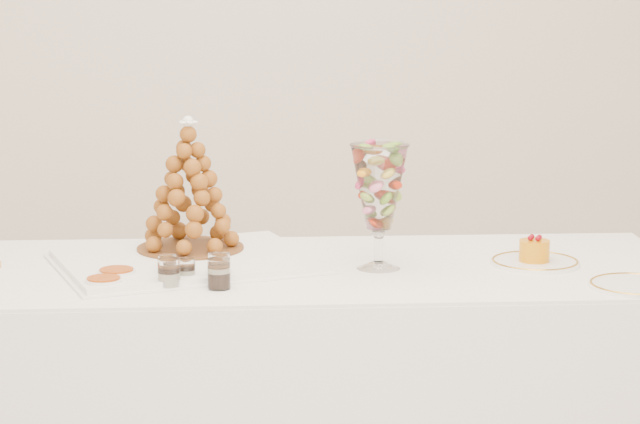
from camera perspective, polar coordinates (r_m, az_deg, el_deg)
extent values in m
cube|color=silver|center=(4.91, -3.28, 9.39)|extent=(4.50, 0.04, 2.80)
cube|color=silver|center=(0.94, 9.48, 2.83)|extent=(4.50, 0.04, 2.80)
cube|color=white|center=(3.48, 0.06, -8.58)|extent=(2.00, 0.88, 0.74)
cube|color=white|center=(3.38, 0.06, -2.60)|extent=(1.99, 0.88, 0.01)
cube|color=white|center=(3.41, -6.10, -2.25)|extent=(0.77, 0.66, 0.02)
cylinder|color=white|center=(3.36, 2.69, -2.42)|extent=(0.12, 0.12, 0.02)
cylinder|color=white|center=(3.35, 2.70, -1.58)|extent=(0.02, 0.02, 0.08)
sphere|color=white|center=(3.34, 2.70, -0.90)|extent=(0.04, 0.04, 0.04)
cylinder|color=white|center=(3.45, 9.80, -2.29)|extent=(0.24, 0.24, 0.01)
cylinder|color=white|center=(3.25, 14.21, -3.28)|extent=(0.23, 0.23, 0.01)
cylinder|color=white|center=(3.26, -6.98, -2.52)|extent=(0.05, 0.05, 0.06)
cylinder|color=white|center=(3.22, -6.14, -2.68)|extent=(0.05, 0.05, 0.06)
cylinder|color=white|center=(3.21, -4.64, -2.57)|extent=(0.07, 0.07, 0.08)
cylinder|color=white|center=(3.16, -6.92, -2.81)|extent=(0.06, 0.06, 0.08)
cylinder|color=white|center=(3.15, -4.64, -2.83)|extent=(0.07, 0.07, 0.08)
cylinder|color=white|center=(3.25, -9.28, -2.91)|extent=(0.10, 0.10, 0.03)
cylinder|color=white|center=(3.17, -9.86, -3.28)|extent=(0.09, 0.09, 0.03)
cylinder|color=brown|center=(3.51, -5.94, -1.64)|extent=(0.30, 0.30, 0.01)
cone|color=#8D4C15|center=(3.47, -6.00, 1.30)|extent=(0.25, 0.25, 0.36)
sphere|color=white|center=(3.45, -6.06, 4.07)|extent=(0.04, 0.04, 0.04)
cylinder|color=orange|center=(3.44, 9.77, -1.75)|extent=(0.08, 0.08, 0.06)
sphere|color=maroon|center=(3.44, 10.00, -1.14)|extent=(0.01, 0.01, 0.01)
sphere|color=maroon|center=(3.44, 9.66, -1.11)|extent=(0.01, 0.01, 0.01)
sphere|color=maroon|center=(3.42, 9.59, -1.18)|extent=(0.01, 0.01, 0.01)
sphere|color=maroon|center=(3.42, 9.93, -1.21)|extent=(0.01, 0.01, 0.01)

